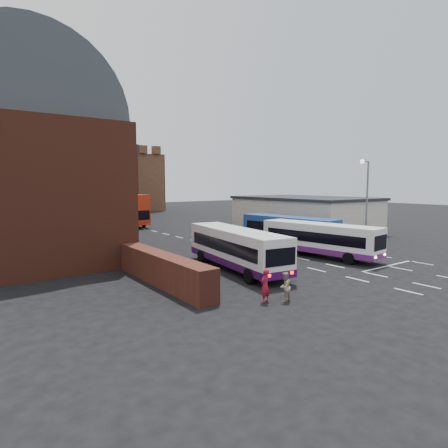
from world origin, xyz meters
TOP-DOWN VIEW (x-y plane):
  - ground at (0.00, 0.00)m, footprint 180.00×180.00m
  - railway_station at (-15.50, 21.00)m, footprint 12.00×28.00m
  - forecourt_wall at (-10.20, 2.00)m, footprint 1.20×10.00m
  - cream_building at (15.00, 14.00)m, footprint 10.40×16.40m
  - brick_terrace at (-6.00, 46.00)m, footprint 22.00×10.00m
  - castle_keep at (6.00, 66.00)m, footprint 22.00×22.00m
  - bus_white_outbound at (-4.40, 2.49)m, footprint 3.74×10.39m
  - bus_white_inbound at (3.82, 2.17)m, footprint 3.61×10.04m
  - bus_blue at (6.00, 7.72)m, footprint 3.37×10.22m
  - bus_red_double at (-0.67, 33.11)m, footprint 3.28×11.17m
  - street_lamp at (8.33, 1.13)m, footprint 1.56×0.55m
  - pedestrian_red at (-7.59, -3.99)m, footprint 0.69×0.54m
  - pedestrian_beige at (-6.72, -4.48)m, footprint 0.86×0.75m

SIDE VIEW (x-z plane):
  - ground at x=0.00m, z-range 0.00..0.00m
  - pedestrian_beige at x=-6.72m, z-range 0.00..1.50m
  - pedestrian_red at x=-7.59m, z-range 0.00..1.68m
  - forecourt_wall at x=-10.20m, z-range 0.00..1.80m
  - bus_white_inbound at x=3.82m, z-range 0.24..2.92m
  - bus_blue at x=6.00m, z-range 0.25..2.98m
  - bus_white_outbound at x=-4.40m, z-range 0.25..3.02m
  - cream_building at x=15.00m, z-range 0.03..4.28m
  - bus_red_double at x=-0.67m, z-range 0.14..4.56m
  - street_lamp at x=8.33m, z-range 0.81..8.63m
  - brick_terrace at x=-6.00m, z-range 0.00..11.00m
  - castle_keep at x=6.00m, z-range 0.00..12.00m
  - railway_station at x=-15.50m, z-range -0.36..15.64m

